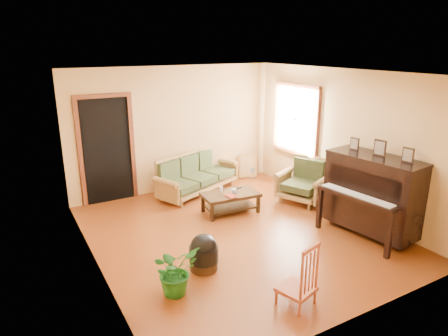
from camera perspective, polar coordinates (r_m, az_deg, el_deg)
floor at (r=6.73m, az=1.92°, el=-9.24°), size 5.00×5.00×0.00m
doorway at (r=8.04m, az=-16.37°, el=2.32°), size 1.08×0.16×2.05m
window at (r=8.51m, az=10.23°, el=6.83°), size 0.12×1.36×1.46m
sofa at (r=8.36m, az=-3.75°, el=-0.85°), size 2.07×1.45×0.82m
coffee_table at (r=7.43m, az=0.92°, el=-4.98°), size 1.08×0.66×0.38m
armchair at (r=7.97m, az=11.13°, el=-1.84°), size 1.12×1.14×0.88m
piano at (r=6.88m, az=20.43°, el=-3.75°), size 1.07×1.60×1.33m
footstool at (r=5.66m, az=-2.90°, el=-12.49°), size 0.54×0.54×0.39m
red_chair at (r=4.95m, az=10.39°, el=-14.63°), size 0.49×0.52×0.83m
leaning_frame at (r=9.32m, az=3.39°, el=0.31°), size 0.44×0.22×0.58m
ceramic_crock at (r=9.42m, az=3.91°, el=-0.59°), size 0.25×0.25×0.24m
potted_plant at (r=5.15m, az=-6.97°, el=-14.33°), size 0.68×0.63×0.64m
book at (r=7.14m, az=0.60°, el=-4.21°), size 0.19×0.23×0.02m
candle at (r=7.38m, az=-0.44°, el=-3.07°), size 0.09×0.09×0.12m
glass_jar at (r=7.41m, az=1.46°, el=-3.24°), size 0.11×0.11×0.06m
remote at (r=7.61m, az=2.10°, el=-2.87°), size 0.14×0.05×0.01m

